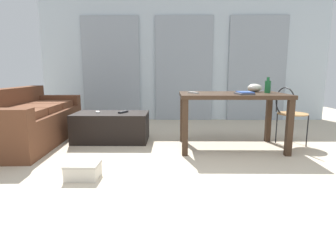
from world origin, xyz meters
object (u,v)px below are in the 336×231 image
at_px(coffee_table, 111,127).
at_px(craft_table, 232,101).
at_px(tv_remote_secondary, 98,112).
at_px(wire_chair, 289,109).
at_px(book_stack, 245,93).
at_px(tv_remote_on_table, 193,93).
at_px(tv_remote_primary, 123,112).
at_px(couch, 29,121).
at_px(shoebox, 83,170).
at_px(bottle_near, 268,86).
at_px(bowl, 255,88).

bearing_deg(coffee_table, craft_table, -11.47).
bearing_deg(tv_remote_secondary, wire_chair, -27.09).
bearing_deg(book_stack, tv_remote_on_table, 167.55).
relative_size(wire_chair, tv_remote_secondary, 5.79).
xyz_separation_m(book_stack, tv_remote_primary, (-1.62, 0.55, -0.32)).
xyz_separation_m(tv_remote_primary, tv_remote_secondary, (-0.38, 0.01, -0.00)).
height_order(couch, coffee_table, couch).
relative_size(tv_remote_primary, shoebox, 0.59).
height_order(tv_remote_on_table, tv_remote_primary, tv_remote_on_table).
bearing_deg(tv_remote_secondary, shoebox, -102.67).
height_order(tv_remote_secondary, shoebox, tv_remote_secondary).
bearing_deg(tv_remote_on_table, book_stack, -43.53).
bearing_deg(coffee_table, tv_remote_on_table, -18.81).
xyz_separation_m(tv_remote_on_table, tv_remote_secondary, (-1.38, 0.42, -0.32)).
height_order(craft_table, tv_remote_on_table, tv_remote_on_table).
bearing_deg(bottle_near, book_stack, -146.62).
height_order(book_stack, tv_remote_primary, book_stack).
bearing_deg(tv_remote_primary, craft_table, 13.98).
relative_size(craft_table, bowl, 7.03).
bearing_deg(shoebox, wire_chair, 25.64).
relative_size(bottle_near, shoebox, 0.67).
distance_m(bowl, book_stack, 0.53).
height_order(bowl, shoebox, bowl).
height_order(book_stack, tv_remote_secondary, book_stack).
height_order(tv_remote_primary, shoebox, tv_remote_primary).
relative_size(craft_table, tv_remote_primary, 7.40).
xyz_separation_m(coffee_table, tv_remote_primary, (0.18, 0.01, 0.23)).
relative_size(book_stack, tv_remote_on_table, 1.44).
distance_m(craft_table, wire_chair, 0.85).
bearing_deg(shoebox, coffee_table, 91.66).
relative_size(craft_table, tv_remote_on_table, 7.66).
relative_size(bottle_near, tv_remote_on_table, 1.17).
relative_size(couch, book_stack, 7.82).
xyz_separation_m(bottle_near, tv_remote_on_table, (-1.00, -0.11, -0.08)).
relative_size(coffee_table, tv_remote_primary, 5.85).
bearing_deg(couch, coffee_table, 6.09).
distance_m(craft_table, book_stack, 0.25).
distance_m(bottle_near, tv_remote_secondary, 2.43).
relative_size(book_stack, tv_remote_secondary, 1.82).
relative_size(bottle_near, bowl, 1.07).
bearing_deg(bowl, wire_chair, -14.38).
xyz_separation_m(couch, wire_chair, (3.68, -0.08, 0.19)).
height_order(wire_chair, bottle_near, bottle_near).
bearing_deg(couch, tv_remote_primary, 5.63).
height_order(tv_remote_primary, tv_remote_secondary, tv_remote_primary).
xyz_separation_m(craft_table, book_stack, (0.11, -0.20, 0.12)).
bearing_deg(bowl, tv_remote_on_table, -160.64).
xyz_separation_m(craft_table, bottle_near, (0.48, 0.05, 0.19)).
bearing_deg(bowl, book_stack, -120.67).
relative_size(book_stack, shoebox, 0.83).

